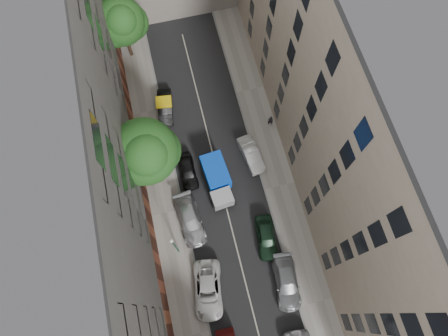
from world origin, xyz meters
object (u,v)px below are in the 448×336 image
object	(u,v)px
car_left_4	(188,171)
tree_far	(122,23)
car_right_2	(266,237)
pedestrian	(270,121)
car_left_2	(208,290)
car_left_5	(165,107)
tree_mid	(146,154)
lamp_post	(174,245)
tarp_truck	(217,180)
car_right_3	(251,154)
car_left_3	(190,220)
car_right_1	(287,282)

from	to	relation	value
car_left_4	tree_far	xyz separation A→B (m)	(-3.03, 14.88, 4.55)
car_right_2	pedestrian	bearing A→B (deg)	79.33
car_left_2	car_left_5	world-z (taller)	car_left_2
pedestrian	tree_mid	bearing A→B (deg)	29.72
car_left_4	lamp_post	world-z (taller)	lamp_post
car_right_2	tarp_truck	bearing A→B (deg)	123.43
car_right_2	car_right_3	size ratio (longest dim) A/B	1.03
car_right_2	car_left_3	bearing A→B (deg)	160.43
car_left_5	tree_far	bearing A→B (deg)	114.00
tarp_truck	lamp_post	size ratio (longest dim) A/B	0.95
car_left_2	car_left_3	world-z (taller)	car_left_3
car_left_3	car_right_1	distance (m)	10.23
car_left_2	tree_far	world-z (taller)	tree_far
car_right_3	car_left_5	bearing A→B (deg)	125.88
tree_mid	pedestrian	world-z (taller)	tree_mid
car_right_3	tree_mid	bearing A→B (deg)	172.05
tree_mid	tree_far	xyz separation A→B (m)	(-0.11, 14.89, -1.57)
tarp_truck	car_right_3	xyz separation A→B (m)	(3.87, 2.00, -0.62)
car_left_2	lamp_post	xyz separation A→B (m)	(-1.84, 3.98, 2.92)
car_left_5	tarp_truck	bearing A→B (deg)	-62.52
tarp_truck	car_left_4	bearing A→B (deg)	139.25
car_left_5	tree_mid	world-z (taller)	tree_mid
tree_far	pedestrian	size ratio (longest dim) A/B	5.07
car_right_3	car_left_2	bearing A→B (deg)	-130.73
car_right_3	car_left_4	bearing A→B (deg)	172.53
tarp_truck	car_left_3	xyz separation A→B (m)	(-3.33, -2.98, -0.55)
car_right_1	tarp_truck	bearing A→B (deg)	116.38
tarp_truck	tree_mid	size ratio (longest dim) A/B	0.53
car_left_3	lamp_post	bearing A→B (deg)	-128.56
tree_mid	car_left_3	bearing A→B (deg)	-66.06
car_left_3	lamp_post	size ratio (longest dim) A/B	0.92
tarp_truck	car_left_2	xyz separation A→B (m)	(-3.11, -9.40, -0.57)
pedestrian	tarp_truck	bearing A→B (deg)	51.73
car_right_3	pedestrian	distance (m)	4.12
car_right_1	car_left_5	bearing A→B (deg)	116.55
car_right_3	lamp_post	world-z (taller)	lamp_post
car_left_3	tree_mid	xyz separation A→B (m)	(-2.12, 4.77, 6.04)
car_left_3	tree_mid	size ratio (longest dim) A/B	0.52
tarp_truck	car_right_1	xyz separation A→B (m)	(3.71, -10.40, -0.58)
car_right_2	pedestrian	size ratio (longest dim) A/B	2.77
pedestrian	lamp_post	bearing A→B (deg)	56.75
car_left_4	tree_mid	size ratio (longest dim) A/B	0.39
lamp_post	tree_mid	bearing A→B (deg)	93.97
tree_far	pedestrian	xyz separation A→B (m)	(12.23, -11.67, -4.30)
car_left_4	pedestrian	xyz separation A→B (m)	(9.20, 3.21, 0.25)
tarp_truck	car_left_2	bearing A→B (deg)	-113.74
car_left_3	pedestrian	xyz separation A→B (m)	(10.00, 7.99, 0.16)
car_right_1	car_right_2	size ratio (longest dim) A/B	1.18
car_left_4	car_right_3	distance (m)	6.40
car_right_3	lamp_post	xyz separation A→B (m)	(-8.82, -7.42, 2.97)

